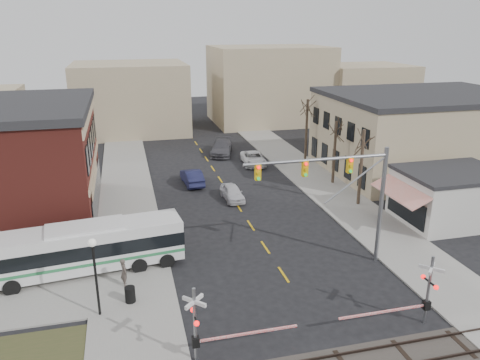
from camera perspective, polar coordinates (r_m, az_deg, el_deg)
name	(u,v)px	position (r m, az deg, el deg)	size (l,w,h in m)	color
ground	(294,291)	(29.36, 6.64, -13.29)	(160.00, 160.00, 0.00)	black
sidewalk_west	(127,193)	(45.85, -13.61, -1.57)	(5.00, 60.00, 0.12)	gray
sidewalk_east	(313,178)	(49.54, 8.87, 0.26)	(5.00, 60.00, 0.12)	gray
tan_building	(423,132)	(54.47, 21.37, 5.45)	(20.30, 15.30, 8.50)	tan
awning_shop	(451,196)	(41.52, 24.31, -1.79)	(9.74, 6.20, 4.30)	beige
tree_east_a	(361,168)	(42.09, 14.54, 1.48)	(0.28, 0.28, 6.75)	#382B21
tree_east_b	(334,152)	(47.40, 11.44, 3.32)	(0.28, 0.28, 6.30)	#382B21
tree_east_c	(306,131)	(54.47, 8.10, 5.96)	(0.28, 0.28, 7.20)	#382B21
transit_bus	(88,247)	(31.90, -18.08, -7.80)	(12.34, 4.01, 3.12)	silver
traffic_signal_mast	(346,185)	(30.41, 12.79, -0.55)	(9.56, 0.30, 8.00)	gray
rr_crossing_west	(204,325)	(23.08, -4.40, -17.19)	(5.60, 1.36, 4.00)	gray
rr_crossing_east	(421,292)	(27.13, 21.23, -12.60)	(5.60, 1.36, 4.00)	gray
street_lamp	(94,262)	(26.42, -17.35, -9.49)	(0.44, 0.44, 4.60)	black
trash_bin	(130,294)	(28.46, -13.25, -13.43)	(0.60, 0.60, 0.94)	black
car_a	(232,193)	(42.91, -0.94, -1.55)	(1.60, 3.99, 1.36)	silver
car_b	(192,177)	(47.21, -5.86, 0.38)	(1.65, 4.72, 1.55)	#161839
car_c	(253,159)	(53.66, 1.64, 2.64)	(2.37, 5.13, 1.43)	white
car_d	(222,148)	(57.89, -2.26, 3.97)	(2.40, 5.90, 1.71)	#46454A
pedestrian_near	(124,272)	(29.93, -13.95, -10.84)	(0.65, 0.43, 1.79)	#4C423D
pedestrian_far	(123,237)	(34.57, -14.02, -6.81)	(0.80, 0.62, 1.64)	#312E50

